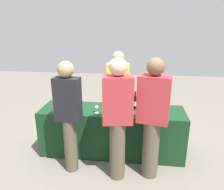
# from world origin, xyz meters

# --- Properties ---
(ground_plane) EXTENTS (12.00, 12.00, 0.00)m
(ground_plane) POSITION_xyz_m (0.00, 0.00, 0.00)
(ground_plane) COLOR slate
(tasting_table) EXTENTS (2.35, 0.64, 0.78)m
(tasting_table) POSITION_xyz_m (0.00, 0.00, 0.39)
(tasting_table) COLOR #14381E
(tasting_table) RESTS_ON ground_plane
(wine_bottle_0) EXTENTS (0.07, 0.07, 0.31)m
(wine_bottle_0) POSITION_xyz_m (-0.92, 0.11, 0.89)
(wine_bottle_0) COLOR black
(wine_bottle_0) RESTS_ON tasting_table
(wine_bottle_1) EXTENTS (0.08, 0.08, 0.30)m
(wine_bottle_1) POSITION_xyz_m (-0.69, 0.08, 0.88)
(wine_bottle_1) COLOR black
(wine_bottle_1) RESTS_ON tasting_table
(wine_bottle_2) EXTENTS (0.07, 0.07, 0.33)m
(wine_bottle_2) POSITION_xyz_m (-0.60, 0.08, 0.90)
(wine_bottle_2) COLOR black
(wine_bottle_2) RESTS_ON tasting_table
(wine_bottle_3) EXTENTS (0.08, 0.08, 0.34)m
(wine_bottle_3) POSITION_xyz_m (0.10, 0.06, 0.90)
(wine_bottle_3) COLOR black
(wine_bottle_3) RESTS_ON tasting_table
(wine_bottle_4) EXTENTS (0.08, 0.08, 0.34)m
(wine_bottle_4) POSITION_xyz_m (0.22, 0.09, 0.90)
(wine_bottle_4) COLOR black
(wine_bottle_4) RESTS_ON tasting_table
(wine_bottle_5) EXTENTS (0.07, 0.07, 0.30)m
(wine_bottle_5) POSITION_xyz_m (0.37, 0.08, 0.89)
(wine_bottle_5) COLOR black
(wine_bottle_5) RESTS_ON tasting_table
(wine_bottle_6) EXTENTS (0.06, 0.06, 0.33)m
(wine_bottle_6) POSITION_xyz_m (0.48, 0.10, 0.90)
(wine_bottle_6) COLOR black
(wine_bottle_6) RESTS_ON tasting_table
(wine_bottle_7) EXTENTS (0.07, 0.07, 0.32)m
(wine_bottle_7) POSITION_xyz_m (0.78, 0.11, 0.89)
(wine_bottle_7) COLOR black
(wine_bottle_7) RESTS_ON tasting_table
(wine_glass_0) EXTENTS (0.07, 0.07, 0.14)m
(wine_glass_0) POSITION_xyz_m (-0.59, -0.10, 0.88)
(wine_glass_0) COLOR silver
(wine_glass_0) RESTS_ON tasting_table
(wine_glass_1) EXTENTS (0.06, 0.06, 0.13)m
(wine_glass_1) POSITION_xyz_m (-0.22, -0.17, 0.86)
(wine_glass_1) COLOR silver
(wine_glass_1) RESTS_ON tasting_table
(wine_glass_2) EXTENTS (0.06, 0.06, 0.14)m
(wine_glass_2) POSITION_xyz_m (-0.03, -0.16, 0.88)
(wine_glass_2) COLOR silver
(wine_glass_2) RESTS_ON tasting_table
(wine_glass_3) EXTENTS (0.07, 0.07, 0.13)m
(wine_glass_3) POSITION_xyz_m (0.09, -0.17, 0.87)
(wine_glass_3) COLOR silver
(wine_glass_3) RESTS_ON tasting_table
(ice_bucket) EXTENTS (0.18, 0.18, 0.20)m
(ice_bucket) POSITION_xyz_m (0.81, -0.07, 0.87)
(ice_bucket) COLOR silver
(ice_bucket) RESTS_ON tasting_table
(server_pouring) EXTENTS (0.41, 0.25, 1.64)m
(server_pouring) POSITION_xyz_m (0.04, 0.62, 0.89)
(server_pouring) COLOR #3F3351
(server_pouring) RESTS_ON ground_plane
(guest_0) EXTENTS (0.37, 0.22, 1.65)m
(guest_0) POSITION_xyz_m (-0.54, -0.56, 0.91)
(guest_0) COLOR brown
(guest_0) RESTS_ON ground_plane
(guest_1) EXTENTS (0.42, 0.27, 1.72)m
(guest_1) POSITION_xyz_m (0.15, -0.64, 0.94)
(guest_1) COLOR brown
(guest_1) RESTS_ON ground_plane
(guest_2) EXTENTS (0.45, 0.30, 1.71)m
(guest_2) POSITION_xyz_m (0.62, -0.55, 0.93)
(guest_2) COLOR brown
(guest_2) RESTS_ON ground_plane
(menu_board) EXTENTS (0.49, 0.09, 0.81)m
(menu_board) POSITION_xyz_m (0.68, 0.92, 0.40)
(menu_board) COLOR white
(menu_board) RESTS_ON ground_plane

